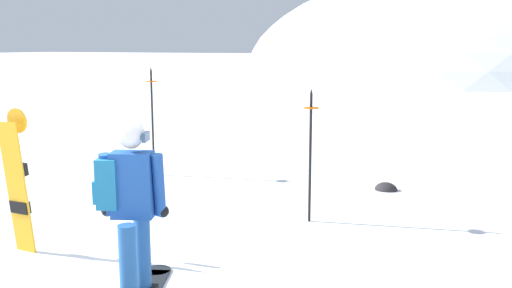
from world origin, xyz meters
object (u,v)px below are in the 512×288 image
at_px(piste_marker_far, 310,146).
at_px(piste_marker_near, 152,114).
at_px(rock_mid, 386,190).
at_px(spare_snowboard, 17,181).
at_px(snowboarder_main, 130,208).

bearing_deg(piste_marker_far, piste_marker_near, 158.31).
bearing_deg(rock_mid, spare_snowboard, -124.49).
bearing_deg(snowboarder_main, spare_snowboard, 164.65).
xyz_separation_m(snowboarder_main, piste_marker_near, (-2.91, 4.42, 0.20)).
distance_m(snowboarder_main, spare_snowboard, 2.05).
bearing_deg(snowboarder_main, rock_mid, 77.14).
xyz_separation_m(snowboarder_main, spare_snowboard, (-1.98, 0.54, -0.08)).
relative_size(snowboarder_main, piste_marker_near, 0.88).
distance_m(spare_snowboard, rock_mid, 5.62).
bearing_deg(rock_mid, piste_marker_far, -105.41).
bearing_deg(snowboarder_main, piste_marker_far, 78.94).
xyz_separation_m(piste_marker_near, rock_mid, (4.08, 0.70, -1.12)).
xyz_separation_m(piste_marker_far, rock_mid, (0.58, 2.09, -1.03)).
relative_size(spare_snowboard, piste_marker_far, 0.92).
distance_m(piste_marker_near, rock_mid, 4.29).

